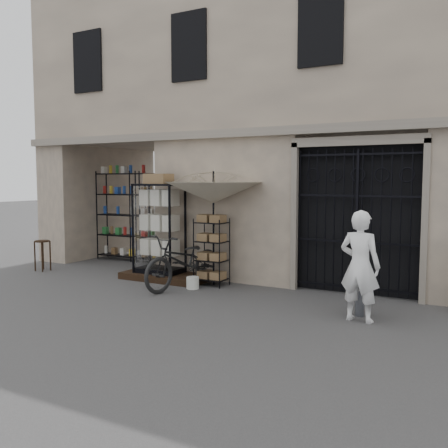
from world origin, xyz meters
The scene contains 14 objects.
ground centered at (0.00, 0.00, 0.00)m, with size 80.00×80.00×0.00m, color black.
main_building centered at (0.00, 4.00, 4.50)m, with size 14.00×4.00×9.00m, color tan.
shop_recess centered at (-4.50, 2.80, 1.50)m, with size 3.00×1.70×3.00m, color black.
shop_shelving centered at (-4.55, 3.30, 1.25)m, with size 2.70×0.50×2.50m, color black.
iron_gate centered at (1.75, 2.28, 1.50)m, with size 2.50×0.21×3.00m.
step_platform centered at (-2.40, 1.55, 0.07)m, with size 2.00×0.90×0.15m, color black.
display_cabinet centered at (-2.56, 1.55, 1.06)m, with size 1.08×0.76×2.19m.
wire_rack centered at (-1.18, 1.55, 0.70)m, with size 0.76×0.66×1.44m.
market_umbrella centered at (-1.18, 1.62, 2.11)m, with size 1.80×1.84×2.93m.
white_bucket centered at (-1.36, 1.06, 0.13)m, with size 0.26×0.26×0.25m, color silver.
bicycle centered at (-1.55, 1.05, 0.00)m, with size 0.76×1.14×2.17m, color black.
wooden_stool centered at (-5.73, 1.01, 0.40)m, with size 0.47×0.47×0.76m.
steel_bollard centered at (2.19, 0.63, 0.42)m, with size 0.15×0.15×0.84m, color #575A61.
shopkeeper centered at (2.25, 0.34, 0.00)m, with size 0.65×1.79×0.43m, color white.
Camera 1 is at (4.11, -7.58, 2.27)m, focal length 40.00 mm.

